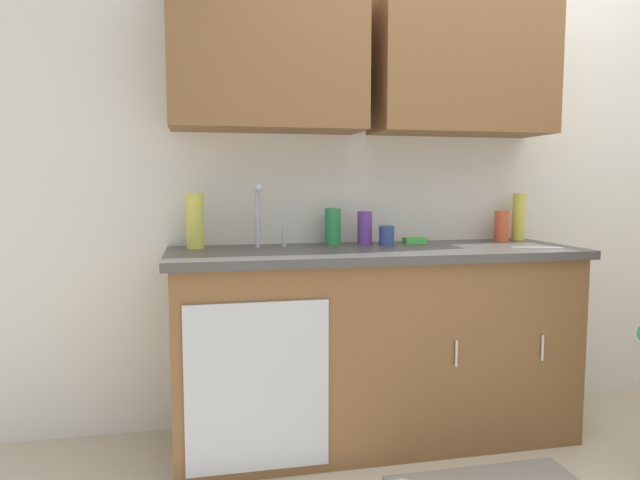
{
  "coord_description": "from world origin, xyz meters",
  "views": [
    {
      "loc": [
        -1.38,
        -1.92,
        1.25
      ],
      "look_at": [
        -0.85,
        0.55,
        1.0
      ],
      "focal_mm": 32.25,
      "sensor_mm": 36.0,
      "label": 1
    }
  ],
  "objects_px": {
    "sponge": "(414,241)",
    "sink": "(269,254)",
    "bottle_dish_liquid": "(195,221)",
    "bottle_water_short": "(502,226)",
    "bottle_cleaner_spray": "(519,217)",
    "bottle_water_tall": "(365,228)",
    "knife_on_counter": "(537,248)",
    "bottle_soap": "(333,226)",
    "cup_by_sink": "(387,236)"
  },
  "relations": [
    {
      "from": "bottle_soap",
      "to": "cup_by_sink",
      "type": "xyz_separation_m",
      "value": [
        0.26,
        -0.09,
        -0.04
      ]
    },
    {
      "from": "sponge",
      "to": "bottle_water_tall",
      "type": "bearing_deg",
      "value": -177.96
    },
    {
      "from": "sink",
      "to": "bottle_water_tall",
      "type": "xyz_separation_m",
      "value": [
        0.5,
        0.15,
        0.1
      ]
    },
    {
      "from": "bottle_cleaner_spray",
      "to": "knife_on_counter",
      "type": "distance_m",
      "value": 0.43
    },
    {
      "from": "sponge",
      "to": "cup_by_sink",
      "type": "bearing_deg",
      "value": -160.72
    },
    {
      "from": "sink",
      "to": "bottle_soap",
      "type": "height_order",
      "value": "sink"
    },
    {
      "from": "cup_by_sink",
      "to": "sink",
      "type": "bearing_deg",
      "value": -170.53
    },
    {
      "from": "bottle_soap",
      "to": "knife_on_counter",
      "type": "relative_size",
      "value": 0.77
    },
    {
      "from": "bottle_water_tall",
      "to": "sponge",
      "type": "distance_m",
      "value": 0.28
    },
    {
      "from": "bottle_soap",
      "to": "bottle_dish_liquid",
      "type": "height_order",
      "value": "bottle_dish_liquid"
    },
    {
      "from": "sink",
      "to": "bottle_water_short",
      "type": "bearing_deg",
      "value": 8.23
    },
    {
      "from": "bottle_water_short",
      "to": "bottle_soap",
      "type": "bearing_deg",
      "value": 179.57
    },
    {
      "from": "sink",
      "to": "bottle_cleaner_spray",
      "type": "xyz_separation_m",
      "value": [
        1.4,
        0.21,
        0.14
      ]
    },
    {
      "from": "sink",
      "to": "cup_by_sink",
      "type": "relative_size",
      "value": 5.11
    },
    {
      "from": "bottle_soap",
      "to": "sink",
      "type": "bearing_deg",
      "value": -150.97
    },
    {
      "from": "sink",
      "to": "cup_by_sink",
      "type": "xyz_separation_m",
      "value": [
        0.6,
        0.1,
        0.06
      ]
    },
    {
      "from": "sink",
      "to": "bottle_water_short",
      "type": "distance_m",
      "value": 1.3
    },
    {
      "from": "bottle_dish_liquid",
      "to": "cup_by_sink",
      "type": "height_order",
      "value": "bottle_dish_liquid"
    },
    {
      "from": "knife_on_counter",
      "to": "sponge",
      "type": "height_order",
      "value": "sponge"
    },
    {
      "from": "bottle_water_short",
      "to": "knife_on_counter",
      "type": "distance_m",
      "value": 0.37
    },
    {
      "from": "sponge",
      "to": "bottle_water_short",
      "type": "bearing_deg",
      "value": 2.8
    },
    {
      "from": "cup_by_sink",
      "to": "bottle_water_short",
      "type": "bearing_deg",
      "value": 7.13
    },
    {
      "from": "bottle_dish_liquid",
      "to": "bottle_water_tall",
      "type": "height_order",
      "value": "bottle_dish_liquid"
    },
    {
      "from": "sink",
      "to": "bottle_water_short",
      "type": "xyz_separation_m",
      "value": [
        1.28,
        0.19,
        0.1
      ]
    },
    {
      "from": "bottle_water_tall",
      "to": "sponge",
      "type": "height_order",
      "value": "bottle_water_tall"
    },
    {
      "from": "bottle_water_short",
      "to": "bottle_dish_liquid",
      "type": "bearing_deg",
      "value": -179.35
    },
    {
      "from": "bottle_water_short",
      "to": "sink",
      "type": "bearing_deg",
      "value": -171.77
    },
    {
      "from": "sink",
      "to": "knife_on_counter",
      "type": "bearing_deg",
      "value": -7.92
    },
    {
      "from": "bottle_soap",
      "to": "sponge",
      "type": "distance_m",
      "value": 0.44
    },
    {
      "from": "sponge",
      "to": "sink",
      "type": "bearing_deg",
      "value": -168.28
    },
    {
      "from": "knife_on_counter",
      "to": "bottle_dish_liquid",
      "type": "bearing_deg",
      "value": 2.89
    },
    {
      "from": "knife_on_counter",
      "to": "bottle_water_tall",
      "type": "bearing_deg",
      "value": -8.27
    },
    {
      "from": "bottle_water_tall",
      "to": "cup_by_sink",
      "type": "xyz_separation_m",
      "value": [
        0.1,
        -0.05,
        -0.04
      ]
    },
    {
      "from": "bottle_water_short",
      "to": "bottle_water_tall",
      "type": "bearing_deg",
      "value": -177.47
    },
    {
      "from": "knife_on_counter",
      "to": "sponge",
      "type": "bearing_deg",
      "value": -19.54
    },
    {
      "from": "knife_on_counter",
      "to": "sink",
      "type": "bearing_deg",
      "value": 7.1
    },
    {
      "from": "bottle_dish_liquid",
      "to": "cup_by_sink",
      "type": "relative_size",
      "value": 2.7
    },
    {
      "from": "bottle_dish_liquid",
      "to": "sponge",
      "type": "height_order",
      "value": "bottle_dish_liquid"
    },
    {
      "from": "bottle_water_short",
      "to": "bottle_cleaner_spray",
      "type": "bearing_deg",
      "value": 12.52
    },
    {
      "from": "bottle_soap",
      "to": "knife_on_counter",
      "type": "bearing_deg",
      "value": -21.91
    },
    {
      "from": "bottle_water_tall",
      "to": "knife_on_counter",
      "type": "distance_m",
      "value": 0.83
    },
    {
      "from": "sink",
      "to": "bottle_cleaner_spray",
      "type": "relative_size",
      "value": 1.95
    },
    {
      "from": "bottle_water_tall",
      "to": "cup_by_sink",
      "type": "distance_m",
      "value": 0.12
    },
    {
      "from": "sink",
      "to": "bottle_dish_liquid",
      "type": "relative_size",
      "value": 1.89
    },
    {
      "from": "bottle_dish_liquid",
      "to": "bottle_cleaner_spray",
      "type": "xyz_separation_m",
      "value": [
        1.73,
        0.04,
        -0.0
      ]
    },
    {
      "from": "sink",
      "to": "bottle_dish_liquid",
      "type": "height_order",
      "value": "sink"
    },
    {
      "from": "bottle_dish_liquid",
      "to": "bottle_water_tall",
      "type": "xyz_separation_m",
      "value": [
        0.84,
        -0.02,
        -0.05
      ]
    },
    {
      "from": "sink",
      "to": "bottle_cleaner_spray",
      "type": "bearing_deg",
      "value": 8.59
    },
    {
      "from": "sink",
      "to": "sponge",
      "type": "xyz_separation_m",
      "value": [
        0.78,
        0.16,
        0.03
      ]
    },
    {
      "from": "bottle_dish_liquid",
      "to": "bottle_water_short",
      "type": "bearing_deg",
      "value": 0.65
    }
  ]
}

